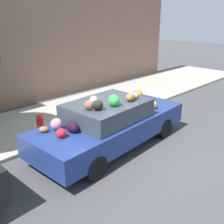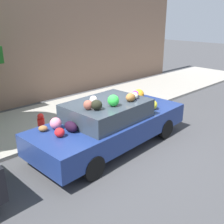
% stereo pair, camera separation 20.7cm
% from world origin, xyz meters
% --- Properties ---
extents(ground_plane, '(60.00, 60.00, 0.00)m').
position_xyz_m(ground_plane, '(0.00, 0.00, 0.00)').
color(ground_plane, '#424244').
extents(sidewalk_curb, '(24.00, 3.20, 0.10)m').
position_xyz_m(sidewalk_curb, '(0.00, 2.70, 0.05)').
color(sidewalk_curb, '#9E998E').
rests_on(sidewalk_curb, ground).
extents(building_facade, '(18.00, 1.20, 5.53)m').
position_xyz_m(building_facade, '(-0.17, 4.91, 2.73)').
color(building_facade, '#846651').
rests_on(building_facade, ground).
extents(fire_hydrant, '(0.20, 0.20, 0.70)m').
position_xyz_m(fire_hydrant, '(-1.20, 1.54, 0.45)').
color(fire_hydrant, red).
rests_on(fire_hydrant, sidewalk_curb).
extents(art_car, '(4.68, 1.96, 1.59)m').
position_xyz_m(art_car, '(-0.03, -0.11, 0.69)').
color(art_car, navy).
rests_on(art_car, ground).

